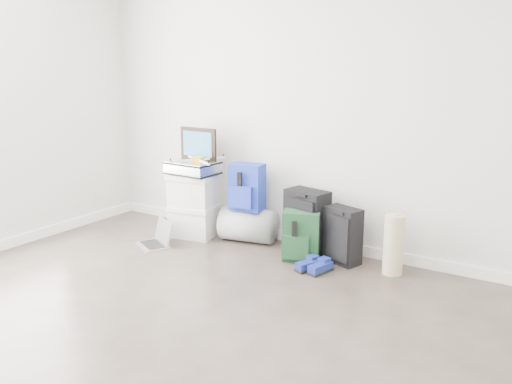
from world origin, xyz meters
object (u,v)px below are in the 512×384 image
Objects in this scene: large_suitcase at (306,223)px; carry_on at (342,236)px; laptop at (157,239)px; duffel_bag at (248,225)px; boxes_stack at (194,205)px; briefcase at (193,168)px.

carry_on is (0.38, -0.04, -0.05)m from large_suitcase.
large_suitcase reaches higher than laptop.
boxes_stack is at bearing -176.88° from duffel_bag.
large_suitcase is 0.38m from carry_on.
duffel_bag is 0.91m from laptop.
carry_on is (1.60, 0.09, -0.07)m from boxes_stack.
duffel_bag is at bearing -169.20° from large_suitcase.
briefcase is (0.00, 0.00, 0.39)m from boxes_stack.
large_suitcase is 1.46× the size of laptop.
duffel_bag is 1.04m from carry_on.
briefcase is 0.80m from laptop.
boxes_stack is 1.55× the size of laptop.
laptop is (-0.12, -0.44, -0.65)m from briefcase.
laptop is (-1.72, -0.53, -0.19)m from carry_on.
large_suitcase is (1.23, 0.13, -0.41)m from briefcase.
briefcase is at bearing 0.00° from boxes_stack.
briefcase is 1.14× the size of laptop.
laptop is (-0.69, -0.59, -0.11)m from duffel_bag.
duffel_bag is (0.57, 0.15, -0.55)m from briefcase.
briefcase is 1.67m from carry_on.
carry_on is (1.60, 0.09, -0.46)m from briefcase.
briefcase reaches higher than laptop.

